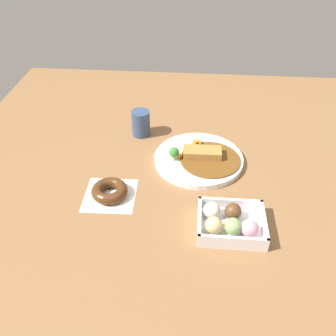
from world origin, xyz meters
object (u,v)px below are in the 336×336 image
curry_plate (200,158)px  donut_box (230,223)px  coffee_mug (141,123)px  chocolate_ring_donut (110,191)px

curry_plate → donut_box: size_ratio=1.65×
curry_plate → coffee_mug: bearing=144.9°
curry_plate → donut_box: bearing=-74.1°
coffee_mug → donut_box: bearing=-56.1°
donut_box → coffee_mug: 0.52m
curry_plate → chocolate_ring_donut: size_ratio=1.90×
chocolate_ring_donut → coffee_mug: (0.04, 0.33, 0.03)m
donut_box → chocolate_ring_donut: 0.35m
chocolate_ring_donut → coffee_mug: 0.33m
donut_box → coffee_mug: size_ratio=1.89×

